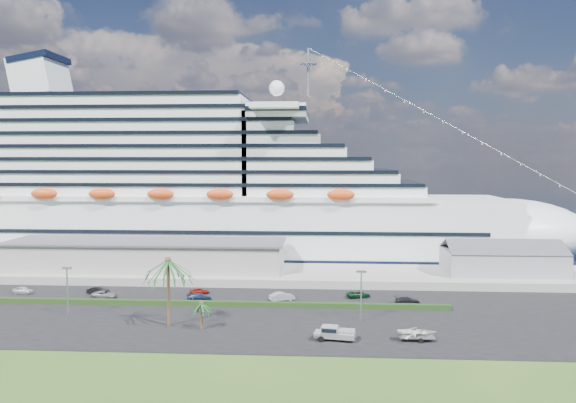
# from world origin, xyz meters

# --- Properties ---
(ground) EXTENTS (420.00, 420.00, 0.00)m
(ground) POSITION_xyz_m (0.00, 0.00, 0.00)
(ground) COLOR #2B541C
(ground) RESTS_ON ground
(asphalt_lot) EXTENTS (140.00, 38.00, 0.12)m
(asphalt_lot) POSITION_xyz_m (0.00, 11.00, 0.06)
(asphalt_lot) COLOR black
(asphalt_lot) RESTS_ON ground
(wharf) EXTENTS (240.00, 20.00, 1.80)m
(wharf) POSITION_xyz_m (0.00, 40.00, 0.90)
(wharf) COLOR gray
(wharf) RESTS_ON ground
(water) EXTENTS (420.00, 160.00, 0.02)m
(water) POSITION_xyz_m (0.00, 130.00, 0.01)
(water) COLOR black
(water) RESTS_ON ground
(cruise_ship) EXTENTS (191.00, 38.00, 54.00)m
(cruise_ship) POSITION_xyz_m (-21.53, 64.00, 16.69)
(cruise_ship) COLOR silver
(cruise_ship) RESTS_ON ground
(terminal_building) EXTENTS (61.00, 15.00, 6.30)m
(terminal_building) POSITION_xyz_m (-25.00, 40.00, 5.01)
(terminal_building) COLOR gray
(terminal_building) RESTS_ON wharf
(port_shed) EXTENTS (24.00, 12.31, 7.37)m
(port_shed) POSITION_xyz_m (52.00, 40.00, 4.40)
(port_shed) COLOR gray
(port_shed) RESTS_ON wharf
(hedge) EXTENTS (88.00, 1.10, 0.90)m
(hedge) POSITION_xyz_m (-8.00, 16.00, 0.57)
(hedge) COLOR black
(hedge) RESTS_ON asphalt_lot
(lamp_post_left) EXTENTS (1.60, 0.35, 8.27)m
(lamp_post_left) POSITION_xyz_m (-28.00, 8.00, 5.34)
(lamp_post_left) COLOR gray
(lamp_post_left) RESTS_ON asphalt_lot
(lamp_post_right) EXTENTS (1.60, 0.35, 8.27)m
(lamp_post_right) POSITION_xyz_m (20.00, 8.00, 5.34)
(lamp_post_right) COLOR gray
(lamp_post_right) RESTS_ON asphalt_lot
(palm_tall) EXTENTS (8.82, 8.82, 11.13)m
(palm_tall) POSITION_xyz_m (-10.00, 4.00, 9.20)
(palm_tall) COLOR #47301E
(palm_tall) RESTS_ON ground
(palm_short) EXTENTS (3.53, 3.53, 4.56)m
(palm_short) POSITION_xyz_m (-4.50, 2.50, 3.67)
(palm_short) COLOR #47301E
(palm_short) RESTS_ON ground
(parked_car_0) EXTENTS (4.10, 2.16, 1.33)m
(parked_car_0) POSITION_xyz_m (-43.81, 22.76, 0.79)
(parked_car_0) COLOR silver
(parked_car_0) RESTS_ON asphalt_lot
(parked_car_1) EXTENTS (4.34, 1.93, 1.38)m
(parked_car_1) POSITION_xyz_m (-29.20, 23.38, 0.81)
(parked_car_1) COLOR black
(parked_car_1) RESTS_ON asphalt_lot
(parked_car_2) EXTENTS (4.87, 2.77, 1.28)m
(parked_car_2) POSITION_xyz_m (-26.85, 20.43, 0.76)
(parked_car_2) COLOR gray
(parked_car_2) RESTS_ON asphalt_lot
(parked_car_3) EXTENTS (4.55, 1.99, 1.30)m
(parked_car_3) POSITION_xyz_m (-8.65, 19.51, 0.77)
(parked_car_3) COLOR #12203F
(parked_car_3) RESTS_ON asphalt_lot
(parked_car_4) EXTENTS (3.95, 2.77, 1.25)m
(parked_car_4) POSITION_xyz_m (-9.79, 24.43, 0.74)
(parked_car_4) COLOR maroon
(parked_car_4) RESTS_ON asphalt_lot
(parked_car_5) EXTENTS (4.98, 3.41, 1.55)m
(parked_car_5) POSITION_xyz_m (6.47, 20.47, 0.90)
(parked_car_5) COLOR #A0A2A7
(parked_car_5) RESTS_ON asphalt_lot
(parked_car_6) EXTENTS (4.84, 3.30, 1.23)m
(parked_car_6) POSITION_xyz_m (20.58, 23.64, 0.74)
(parked_car_6) COLOR black
(parked_car_6) RESTS_ON asphalt_lot
(parked_car_7) EXTENTS (4.49, 1.88, 1.30)m
(parked_car_7) POSITION_xyz_m (29.07, 19.96, 0.77)
(parked_car_7) COLOR black
(parked_car_7) RESTS_ON asphalt_lot
(pickup_truck) EXTENTS (6.05, 2.94, 2.04)m
(pickup_truck) POSITION_xyz_m (15.56, -1.41, 1.24)
(pickup_truck) COLOR black
(pickup_truck) RESTS_ON asphalt_lot
(boat_trailer) EXTENTS (6.26, 3.98, 1.81)m
(boat_trailer) POSITION_xyz_m (27.32, -1.02, 1.32)
(boat_trailer) COLOR gray
(boat_trailer) RESTS_ON asphalt_lot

